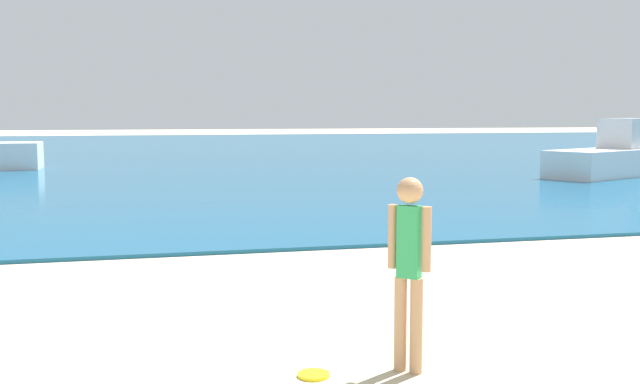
% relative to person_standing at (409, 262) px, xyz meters
% --- Properties ---
extents(water, '(160.00, 60.00, 0.06)m').
position_rel_person_standing_xyz_m(water, '(0.02, 35.21, -0.84)').
color(water, '#14567F').
rests_on(water, ground).
extents(person_standing, '(0.28, 0.26, 1.53)m').
position_rel_person_standing_xyz_m(person_standing, '(0.00, 0.00, 0.00)').
color(person_standing, tan).
rests_on(person_standing, ground).
extents(frisbee, '(0.25, 0.25, 0.03)m').
position_rel_person_standing_xyz_m(frisbee, '(-0.74, 0.07, -0.86)').
color(frisbee, yellow).
rests_on(frisbee, ground).
extents(boat_near, '(5.52, 3.81, 1.80)m').
position_rel_person_standing_xyz_m(boat_near, '(12.76, 15.31, -0.18)').
color(boat_near, white).
rests_on(boat_near, water).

